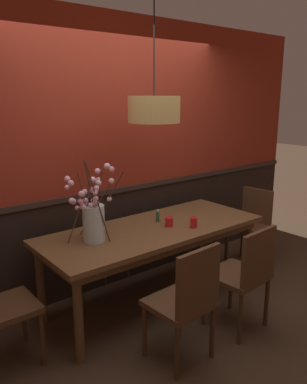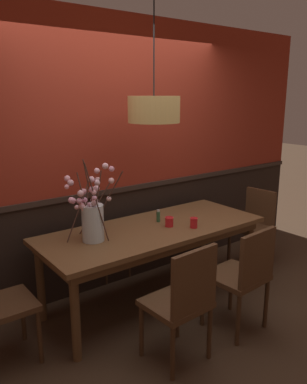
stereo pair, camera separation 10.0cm
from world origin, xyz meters
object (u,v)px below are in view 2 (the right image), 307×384
Objects in this scene: dining_table at (153,236)px; chair_far_side_right at (129,222)px; pendant_lamp at (154,110)px; vase_with_blossoms at (92,217)px; chair_near_side_left at (183,299)px; chair_far_side_left at (79,235)px; condiment_bottle at (158,216)px; candle_holder_nearer_edge at (194,223)px; chair_near_side_right at (243,273)px; candle_holder_nearer_center at (169,222)px; chair_head_east_end at (254,223)px.

dining_table is 0.89m from chair_far_side_right.
vase_with_blossoms is at bearing 172.73° from pendant_lamp.
chair_far_side_left is (0.01, 1.67, -0.00)m from chair_near_side_left.
chair_near_side_left is at bearing -118.14° from condiment_bottle.
condiment_bottle is (0.14, 0.10, 0.14)m from dining_table.
dining_table is 2.16× the size of pendant_lamp.
condiment_bottle is (-0.15, 0.34, 0.01)m from candle_holder_nearer_edge.
vase_with_blossoms is (-0.88, -0.78, 0.43)m from chair_far_side_right.
condiment_bottle reaches higher than dining_table.
condiment_bottle is at bearing 114.62° from candle_holder_nearer_edge.
chair_near_side_left is 1.02× the size of chair_far_side_left.
chair_near_side_right is at bearing -44.02° from vase_with_blossoms.
candle_holder_nearer_edge is (-0.01, 0.59, 0.28)m from chair_near_side_right.
candle_holder_nearer_center is (-0.15, -0.90, 0.27)m from chair_far_side_right.
chair_far_side_left is 9.49× the size of candle_holder_nearer_edge.
condiment_bottle reaches higher than candle_holder_nearer_edge.
chair_far_side_right is 1.66m from chair_near_side_right.
chair_far_side_left is (-0.35, 0.84, -0.16)m from dining_table.
chair_near_side_left is at bearing -111.13° from chair_far_side_right.
vase_with_blossoms is (-0.25, -0.79, 0.44)m from chair_far_side_left.
pendant_lamp is (-0.29, -0.86, 1.29)m from chair_far_side_right.
chair_far_side_right is at bearing 71.44° from dining_table.
chair_far_side_left is (-1.80, 0.86, 0.00)m from chair_head_east_end.
pendant_lamp reaches higher than chair_near_side_left.
chair_near_side_right is 1.30× the size of vase_with_blossoms.
chair_head_east_end is 1.22m from candle_holder_nearer_edge.
condiment_bottle is (0.49, -0.74, 0.30)m from chair_far_side_left.
candle_holder_nearer_edge is at bearing -46.45° from candle_holder_nearer_center.
candle_holder_nearer_edge reaches higher than candle_holder_nearer_center.
chair_near_side_left is at bearing -137.50° from candle_holder_nearer_edge.
chair_far_side_right is at bearing -0.36° from chair_far_side_left.
chair_head_east_end reaches higher than candle_holder_nearer_edge.
pendant_lamp reaches higher than candle_holder_nearer_edge.
pendant_lamp reaches higher than condiment_bottle.
chair_far_side_right is at bearing 78.84° from condiment_bottle.
dining_table is 0.67m from vase_with_blossoms.
chair_far_side_left is 7.61× the size of condiment_bottle.
candle_holder_nearer_edge is (0.29, -0.23, 0.13)m from dining_table.
chair_far_side_left is at bearing 123.55° from condiment_bottle.
chair_near_side_right is (-1.15, -0.81, 0.01)m from chair_head_east_end.
chair_near_side_left reaches higher than candle_holder_nearer_center.
vase_with_blossoms is 0.76m from condiment_bottle.
chair_far_side_left is at bearing 112.75° from dining_table.
chair_near_side_left is 1.02m from vase_with_blossoms.
candle_holder_nearer_edge is 1.08m from pendant_lamp.
chair_far_side_left is 10.12× the size of candle_holder_nearer_center.
pendant_lamp reaches higher than chair_far_side_left.
chair_far_side_left is 0.92× the size of pendant_lamp.
dining_table is 2.34× the size of chair_far_side_left.
chair_far_side_left is 1.60m from pendant_lamp.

